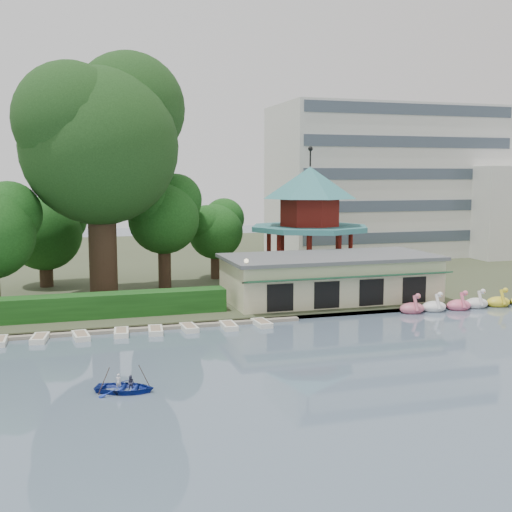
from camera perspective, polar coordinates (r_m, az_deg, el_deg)
name	(u,v)px	position (r m, az deg, el deg)	size (l,w,h in m)	color
ground_plane	(321,397)	(33.67, 5.76, -12.32)	(220.00, 220.00, 0.00)	slate
shore	(164,262)	(82.92, -8.16, -0.53)	(220.00, 70.00, 0.40)	#424930
embankment	(234,321)	(49.41, -1.99, -5.77)	(220.00, 0.60, 0.30)	gray
dock	(71,332)	(47.77, -16.11, -6.54)	(34.00, 1.60, 0.24)	gray
boathouse	(330,277)	(56.58, 6.61, -1.87)	(18.60, 9.39, 3.90)	beige
pavilion	(310,212)	(66.01, 4.80, 3.91)	(12.40, 12.40, 13.50)	beige
office_building	(405,186)	(90.28, 13.11, 6.05)	(38.00, 18.00, 20.00)	silver
hedge	(28,309)	(50.81, -19.60, -4.50)	(30.00, 2.00, 1.80)	#1B4E18
lamp_post	(246,275)	(50.81, -0.87, -1.74)	(0.36, 0.36, 4.28)	black
big_tree	(101,134)	(57.70, -13.57, 10.53)	(14.86, 13.85, 21.78)	#3A281C
small_trees	(62,228)	(60.96, -16.90, 2.44)	(38.86, 17.38, 11.01)	#3A281C
swan_boats	(507,302)	(59.58, 21.38, -3.79)	(20.28, 2.14, 1.92)	#D4667D
moored_rowboats	(61,337)	(46.41, -16.93, -6.90)	(29.79, 2.73, 0.36)	white
rowboat_with_passengers	(125,384)	(34.71, -11.58, -11.05)	(5.16, 4.47, 2.01)	#182E97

